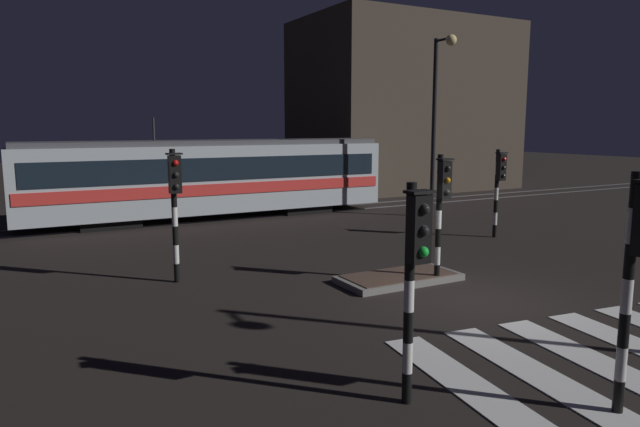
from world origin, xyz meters
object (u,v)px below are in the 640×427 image
Objects in this scene: traffic_light_corner_far_right at (499,180)px; tram at (211,177)px; traffic_light_kerb_mid_left at (637,259)px; traffic_light_corner_near_left at (414,262)px; traffic_light_median_centre at (442,199)px; traffic_light_corner_far_left at (175,196)px; street_lamp_trackside_right at (438,105)px.

tram reaches higher than traffic_light_corner_far_right.
traffic_light_corner_far_right is 0.94× the size of traffic_light_kerb_mid_left.
traffic_light_median_centre is (4.42, 4.62, 0.05)m from traffic_light_corner_near_left.
traffic_light_corner_far_left reaches higher than traffic_light_corner_far_right.
street_lamp_trackside_right is (12.26, 5.02, 2.51)m from traffic_light_corner_far_left.
traffic_light_corner_far_right is at bearing -49.96° from tram.
traffic_light_corner_far_right is at bearing 51.88° from traffic_light_kerb_mid_left.
traffic_light_corner_far_right is 0.93× the size of traffic_light_corner_far_left.
traffic_light_median_centre is at bearing -28.88° from traffic_light_corner_far_left.
tram is (-1.77, 12.31, -0.33)m from traffic_light_median_centre.
tram is at bearing 67.34° from traffic_light_corner_far_left.
traffic_light_corner_far_left reaches higher than traffic_light_median_centre.
traffic_light_median_centre is at bearing -129.29° from street_lamp_trackside_right.
street_lamp_trackside_right is at bearing 22.28° from traffic_light_corner_far_left.
traffic_light_corner_near_left is 17.14m from tram.
street_lamp_trackside_right reaches higher than traffic_light_median_centre.
traffic_light_kerb_mid_left is at bearing -34.44° from traffic_light_corner_near_left.
tram reaches higher than traffic_light_median_centre.
traffic_light_corner_near_left reaches higher than traffic_light_corner_far_right.
traffic_light_corner_far_right is (9.99, 8.20, -0.03)m from traffic_light_corner_near_left.
traffic_light_corner_far_left is (-5.61, 3.10, 0.09)m from traffic_light_median_centre.
traffic_light_corner_near_left is at bearing 145.56° from traffic_light_kerb_mid_left.
tram reaches higher than traffic_light_kerb_mid_left.
traffic_light_corner_far_right is at bearing 32.70° from traffic_light_median_centre.
traffic_light_kerb_mid_left is at bearing -91.04° from tram.
traffic_light_corner_far_left is at bearing -177.54° from traffic_light_corner_far_right.
traffic_light_corner_far_right is 0.20× the size of tram.
traffic_light_kerb_mid_left is (-7.68, -9.78, 0.14)m from traffic_light_corner_far_right.
traffic_light_corner_near_left is 12.92m from traffic_light_corner_far_right.
traffic_light_corner_near_left is 1.01× the size of traffic_light_corner_far_right.
traffic_light_corner_far_left is at bearing 98.82° from traffic_light_corner_near_left.
traffic_light_median_centre is at bearing 46.30° from traffic_light_corner_near_left.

